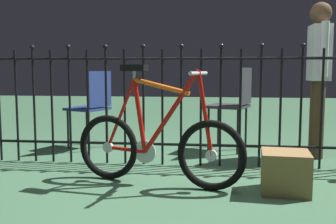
{
  "coord_description": "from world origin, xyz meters",
  "views": [
    {
      "loc": [
        0.3,
        -2.93,
        0.89
      ],
      "look_at": [
        -0.07,
        0.21,
        0.55
      ],
      "focal_mm": 42.35,
      "sensor_mm": 36.0,
      "label": 1
    }
  ],
  "objects_px": {
    "bicycle": "(157,144)",
    "display_crate": "(285,172)",
    "chair_navy": "(93,102)",
    "person_visitor": "(319,67)",
    "chair_charcoal": "(235,100)"
  },
  "relations": [
    {
      "from": "bicycle",
      "to": "display_crate",
      "type": "xyz_separation_m",
      "value": [
        0.95,
        -0.09,
        -0.17
      ]
    },
    {
      "from": "chair_navy",
      "to": "person_visitor",
      "type": "distance_m",
      "value": 2.43
    },
    {
      "from": "display_crate",
      "to": "bicycle",
      "type": "bearing_deg",
      "value": 174.57
    },
    {
      "from": "bicycle",
      "to": "chair_navy",
      "type": "xyz_separation_m",
      "value": [
        -0.92,
        1.32,
        0.21
      ]
    },
    {
      "from": "chair_charcoal",
      "to": "display_crate",
      "type": "relative_size",
      "value": 2.7
    },
    {
      "from": "chair_charcoal",
      "to": "person_visitor",
      "type": "relative_size",
      "value": 0.59
    },
    {
      "from": "person_visitor",
      "to": "display_crate",
      "type": "bearing_deg",
      "value": -112.59
    },
    {
      "from": "chair_navy",
      "to": "chair_charcoal",
      "type": "distance_m",
      "value": 1.58
    },
    {
      "from": "bicycle",
      "to": "chair_navy",
      "type": "height_order",
      "value": "bicycle"
    },
    {
      "from": "person_visitor",
      "to": "display_crate",
      "type": "relative_size",
      "value": 4.6
    },
    {
      "from": "chair_charcoal",
      "to": "bicycle",
      "type": "bearing_deg",
      "value": -116.05
    },
    {
      "from": "bicycle",
      "to": "chair_charcoal",
      "type": "xyz_separation_m",
      "value": [
        0.66,
        1.36,
        0.24
      ]
    },
    {
      "from": "person_visitor",
      "to": "display_crate",
      "type": "xyz_separation_m",
      "value": [
        -0.52,
        -1.25,
        -0.77
      ]
    },
    {
      "from": "bicycle",
      "to": "chair_charcoal",
      "type": "distance_m",
      "value": 1.53
    },
    {
      "from": "chair_navy",
      "to": "person_visitor",
      "type": "relative_size",
      "value": 0.56
    }
  ]
}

